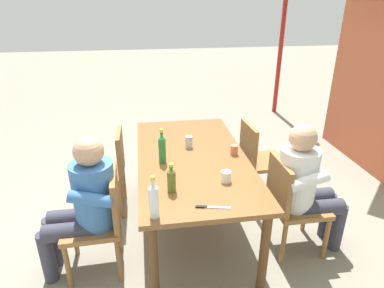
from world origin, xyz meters
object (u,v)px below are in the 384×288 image
Objects in this scene: bottle_green at (162,148)px; bottle_clear at (154,200)px; bottle_olive at (171,180)px; chair_near_right at (102,217)px; person_in_white_shirt at (305,183)px; person_in_plaid_shirt at (85,201)px; chair_far_right at (290,201)px; chair_near_left at (110,167)px; cup_white at (226,177)px; table_knife at (210,207)px; backpack_by_near_side at (178,146)px; chair_far_left at (258,157)px; dining_table at (192,164)px; cup_terracotta at (234,150)px; cup_steel at (189,142)px.

bottle_green is 0.78m from bottle_clear.
bottle_olive is at bearing 154.40° from bottle_clear.
chair_near_right is 1.68m from person_in_white_shirt.
person_in_plaid_shirt is 0.71m from bottle_clear.
person_in_white_shirt is at bearing 90.35° from chair_far_right.
chair_near_left is at bearing -150.87° from bottle_olive.
chair_far_right is 0.67m from cup_white.
bottle_olive is (-0.29, 0.14, -0.03)m from bottle_clear.
backpack_by_near_side is at bearing 179.26° from table_knife.
chair_near_right and chair_far_left have the same top height.
dining_table is 0.99m from person_in_white_shirt.
dining_table is at bearing -118.42° from chair_far_right.
cup_terracotta is at bearing -135.29° from chair_far_right.
person_in_white_shirt is 13.25× the size of cup_white.
cup_steel is at bearing -124.72° from person_in_white_shirt.
chair_far_left is 1.46m from bottle_olive.
bottle_green is (-0.34, -1.16, 0.24)m from person_in_white_shirt.
bottle_olive reaches higher than cup_steel.
cup_steel is 0.47× the size of table_knife.
bottle_olive is 0.36m from table_knife.
bottle_clear is (1.27, 0.41, 0.41)m from chair_near_left.
bottle_clear reaches higher than chair_near_left.
chair_near_left is 1.34m from backpack_by_near_side.
bottle_clear is 3.36× the size of cup_terracotta.
bottle_olive reaches higher than chair_near_right.
person_in_plaid_shirt is at bearing -88.50° from chair_near_right.
cup_steel reaches higher than chair_far_right.
bottle_green reaches higher than backpack_by_near_side.
bottle_olive is at bearing -135.94° from table_knife.
chair_far_left is at bearing 118.13° from dining_table.
cup_steel is 0.27× the size of backpack_by_near_side.
person_in_white_shirt reaches higher than chair_far_left.
chair_far_right is 0.84m from chair_far_left.
bottle_green is 3.43× the size of cup_terracotta.
bottle_olive is at bearing 29.13° from chair_near_left.
backpack_by_near_side is (-2.30, 0.41, -0.69)m from bottle_clear.
dining_table is 1.53m from backpack_by_near_side.
cup_terracotta is 1.01× the size of cup_white.
bottle_clear reaches higher than cup_terracotta.
chair_far_left reaches higher than cup_white.
cup_steel is (-0.28, 0.27, -0.08)m from bottle_green.
chair_near_right is at bearing -90.13° from chair_far_right.
bottle_green is 0.48m from bottle_olive.
bottle_green is 0.79m from table_knife.
bottle_green is at bearing -44.41° from cup_steel.
cup_steel reaches higher than chair_near_right.
person_in_white_shirt is at bearing 55.28° from cup_steel.
cup_white reaches higher than backpack_by_near_side.
chair_near_left is 1.48m from table_knife.
chair_far_right reaches higher than cup_terracotta.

